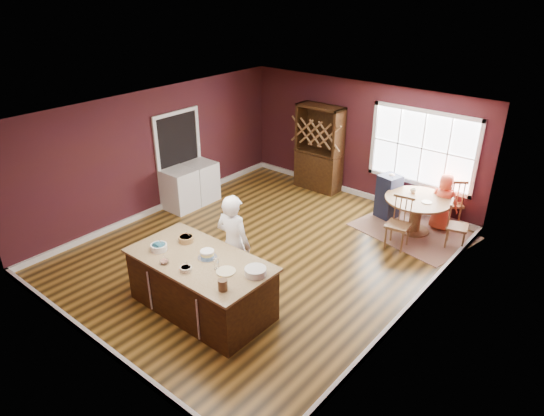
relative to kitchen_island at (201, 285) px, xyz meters
The scene contains 28 objects.
room_shell 2.16m from the kitchen_island, 102.08° to the left, with size 7.00×7.00×7.00m.
window 5.59m from the kitchen_island, 78.53° to the left, with size 2.36×0.10×1.66m, color white, non-canonical shape.
doorway 4.25m from the kitchen_island, 143.39° to the left, with size 0.08×1.26×2.13m, color white, non-canonical shape.
kitchen_island is the anchor object (origin of this frame).
dining_table 4.78m from the kitchen_island, 71.89° to the left, with size 1.32×1.32×0.75m.
baker 0.83m from the kitchen_island, 87.39° to the left, with size 0.63×0.42×1.74m, color white.
layer_cake 0.56m from the kitchen_island, 53.59° to the left, with size 0.30×0.30×0.12m, color white, non-canonical shape.
bowl_blue 0.89m from the kitchen_island, 161.62° to the right, with size 0.26×0.26×0.10m, color white.
bowl_yellow 0.80m from the kitchen_island, 157.89° to the left, with size 0.25×0.25×0.09m, color brown.
bowl_pink 0.73m from the kitchen_island, 125.38° to the right, with size 0.14×0.14×0.05m, color white.
bowl_olive 0.63m from the kitchen_island, 74.67° to the right, with size 0.18×0.18×0.07m, color beige.
drinking_glass 0.69m from the kitchen_island, ahead, with size 0.08×0.08×0.16m, color silver.
dinner_plate 0.75m from the kitchen_island, ahead, with size 0.29×0.29×0.02m, color #FFEEBC.
white_tub 1.11m from the kitchen_island, 13.03° to the left, with size 0.32×0.32×0.11m, color white.
stoneware_crock 1.07m from the kitchen_island, 22.10° to the right, with size 0.13×0.13×0.16m, color brown.
toy_figurine 0.89m from the kitchen_island, 17.54° to the right, with size 0.04×0.04×0.07m, color #F9AE05, non-canonical shape.
rug 4.80m from the kitchen_island, 71.89° to the left, with size 2.21×1.71×0.01m, color brown.
chair_east 5.06m from the kitchen_island, 62.20° to the left, with size 0.40×0.38×0.96m, color brown, non-canonical shape.
chair_south 4.02m from the kitchen_island, 68.36° to the left, with size 0.43×0.41×1.03m, color brown, non-canonical shape.
chair_north 5.62m from the kitchen_island, 70.34° to the left, with size 0.46×0.44×1.09m, color brown, non-canonical shape.
seated_woman 5.35m from the kitchen_island, 69.87° to the left, with size 0.59×0.39×1.21m, color #EB5334.
high_chair 4.85m from the kitchen_island, 81.45° to the left, with size 0.41×0.41×1.01m, color #212C45, non-canonical shape.
toddler 4.96m from the kitchen_island, 81.44° to the left, with size 0.18×0.14×0.26m, color #8CA5BF, non-canonical shape.
table_plate 4.79m from the kitchen_island, 69.27° to the left, with size 0.20×0.20×0.02m, color beige.
table_cup 4.92m from the kitchen_island, 74.91° to the left, with size 0.11×0.11×0.09m, color silver.
hutch 5.34m from the kitchen_island, 104.70° to the left, with size 1.13×0.47×2.07m, color black.
washer 3.75m from the kitchen_island, 144.31° to the left, with size 0.64×0.62×0.93m, color white.
dryer 4.16m from the kitchen_island, 137.13° to the left, with size 0.63×0.61×0.92m, color white.
Camera 1 is at (5.26, -6.04, 4.82)m, focal length 32.00 mm.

